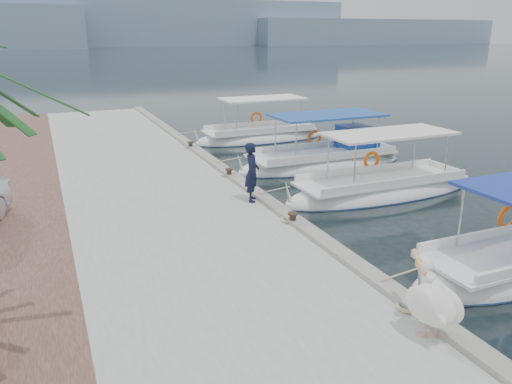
# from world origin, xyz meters

# --- Properties ---
(ground) EXTENTS (400.00, 400.00, 0.00)m
(ground) POSITION_xyz_m (0.00, 0.00, 0.00)
(ground) COLOR black
(ground) RESTS_ON ground
(concrete_quay) EXTENTS (6.00, 40.00, 0.50)m
(concrete_quay) POSITION_xyz_m (-3.00, 5.00, 0.25)
(concrete_quay) COLOR #A09F9A
(concrete_quay) RESTS_ON ground
(quay_curb) EXTENTS (0.44, 40.00, 0.12)m
(quay_curb) POSITION_xyz_m (-0.22, 5.00, 0.56)
(quay_curb) COLOR gray
(quay_curb) RESTS_ON concrete_quay
(distant_hills) EXTENTS (330.00, 60.00, 18.00)m
(distant_hills) POSITION_xyz_m (29.61, 201.49, 7.61)
(distant_hills) COLOR gray
(distant_hills) RESTS_ON ground
(fishing_caique_c) EXTENTS (7.58, 2.21, 2.83)m
(fishing_caique_c) POSITION_xyz_m (4.38, 3.92, 0.12)
(fishing_caique_c) COLOR white
(fishing_caique_c) RESTS_ON ground
(fishing_caique_d) EXTENTS (7.79, 2.57, 2.83)m
(fishing_caique_d) POSITION_xyz_m (4.59, 8.19, 0.19)
(fishing_caique_d) COLOR white
(fishing_caique_d) RESTS_ON ground
(fishing_caique_e) EXTENTS (7.21, 2.37, 2.83)m
(fishing_caique_e) POSITION_xyz_m (4.19, 14.22, 0.12)
(fishing_caique_e) COLOR white
(fishing_caique_e) RESTS_ON ground
(mooring_bollards) EXTENTS (0.28, 20.28, 0.33)m
(mooring_bollards) POSITION_xyz_m (-0.35, 1.50, 0.69)
(mooring_bollards) COLOR black
(mooring_bollards) RESTS_ON concrete_quay
(pelican) EXTENTS (0.89, 1.59, 1.24)m
(pelican) POSITION_xyz_m (-0.59, -4.10, 1.14)
(pelican) COLOR tan
(pelican) RESTS_ON concrete_quay
(fisherman) EXTENTS (0.65, 0.78, 1.83)m
(fisherman) POSITION_xyz_m (-0.60, 3.77, 1.42)
(fisherman) COLOR black
(fisherman) RESTS_ON concrete_quay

